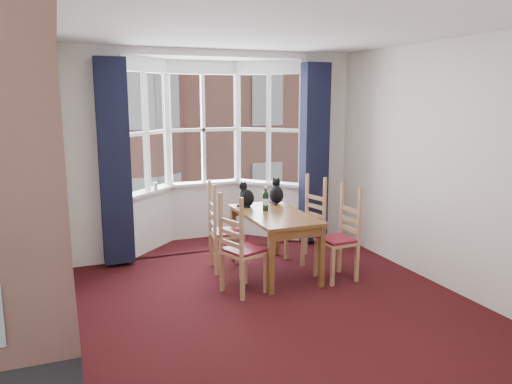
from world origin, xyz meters
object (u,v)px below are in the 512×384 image
dining_table (274,221)px  cat_right (276,193)px  chair_right_far (310,225)px  chair_left_near (237,253)px  candle_tall (155,186)px  chair_right_near (343,240)px  chair_left_far (220,234)px  wine_bottle (266,200)px  cat_left (247,196)px

dining_table → cat_right: 0.64m
chair_right_far → cat_right: bearing=150.5°
chair_left_near → candle_tall: 2.14m
chair_left_near → chair_right_far: bearing=31.4°
chair_right_far → cat_right: cat_right is taller
chair_right_far → candle_tall: size_ratio=8.43×
chair_left_near → chair_right_near: bearing=0.8°
chair_left_near → candle_tall: candle_tall is taller
dining_table → chair_left_near: 0.84m
chair_left_far → wine_bottle: (0.56, -0.17, 0.42)m
chair_right_near → cat_left: (-0.87, 0.98, 0.42)m
chair_left_far → candle_tall: bearing=115.8°
cat_left → cat_right: cat_right is taller
chair_right_near → cat_left: 1.38m
chair_left_far → cat_right: size_ratio=2.62×
wine_bottle → chair_right_near: bearing=-41.2°
chair_left_near → dining_table: bearing=36.7°
chair_right_far → chair_left_far: bearing=178.6°
chair_left_far → wine_bottle: wine_bottle is taller
dining_table → chair_left_far: 0.72m
chair_right_near → chair_right_far: (-0.04, 0.79, 0.00)m
wine_bottle → candle_tall: bearing=129.9°
chair_right_far → chair_left_near: bearing=-148.6°
dining_table → cat_left: size_ratio=4.12×
chair_left_far → chair_left_near: bearing=-93.8°
dining_table → chair_right_far: bearing=25.4°
chair_left_far → candle_tall: candle_tall is taller
dining_table → chair_left_far: size_ratio=1.49×
chair_left_near → candle_tall: (-0.52, 2.02, 0.45)m
cat_right → wine_bottle: cat_right is taller
candle_tall → chair_right_far: bearing=-33.6°
chair_left_far → wine_bottle: bearing=-16.6°
chair_left_near → chair_right_far: (1.32, 0.80, 0.00)m
dining_table → chair_right_near: size_ratio=1.49×
dining_table → wine_bottle: wine_bottle is taller
chair_left_near → wine_bottle: wine_bottle is taller
chair_right_near → wine_bottle: (-0.74, 0.65, 0.42)m
dining_table → cat_right: size_ratio=3.91×
dining_table → cat_left: cat_left is taller
dining_table → chair_left_near: bearing=-143.3°
cat_left → cat_right: size_ratio=0.95×
chair_right_near → cat_right: cat_right is taller
cat_left → cat_right: (0.44, 0.03, 0.01)m
chair_left_near → chair_right_far: size_ratio=1.00×
cat_right → chair_left_near: bearing=-131.8°
chair_left_far → chair_right_near: (1.30, -0.82, 0.00)m
chair_right_far → cat_right: 0.63m
dining_table → candle_tall: size_ratio=12.59×
chair_right_far → candle_tall: bearing=146.4°
chair_right_near → candle_tall: bearing=133.1°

